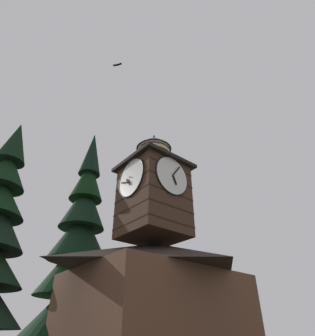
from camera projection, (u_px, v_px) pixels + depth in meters
The scene contains 5 objects.
building_main at pixel (155, 299), 17.77m from camera, with size 10.86×8.91×7.22m.
clock_tower at pixel (153, 190), 20.48m from camera, with size 4.66×4.66×8.61m.
pine_tree_behind at pixel (78, 251), 21.62m from camera, with size 6.19×6.19×18.67m.
moon at pixel (80, 258), 56.64m from camera, with size 2.09×2.09×2.09m.
flying_bird_high at pixel (117, 65), 19.63m from camera, with size 0.47×0.60×0.10m.
Camera 1 is at (14.25, 12.52, 1.50)m, focal length 30.12 mm.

